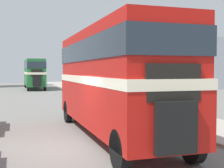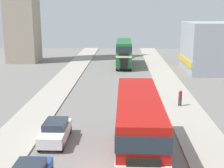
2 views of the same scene
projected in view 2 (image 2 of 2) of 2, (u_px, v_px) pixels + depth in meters
The scene contains 4 objects.
double_decker_bus at pixel (138, 124), 18.38m from camera, with size 2.50×10.33×4.23m.
bus_distant at pixel (124, 51), 51.55m from camera, with size 2.42×10.83×4.19m.
car_parked_mid at pixel (55, 131), 21.93m from camera, with size 1.70×4.03×1.50m.
pedestrian_walking at pixel (180, 97), 29.78m from camera, with size 0.33×0.33×1.61m.
Camera 2 is at (1.06, -15.94, 9.08)m, focal length 50.00 mm.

